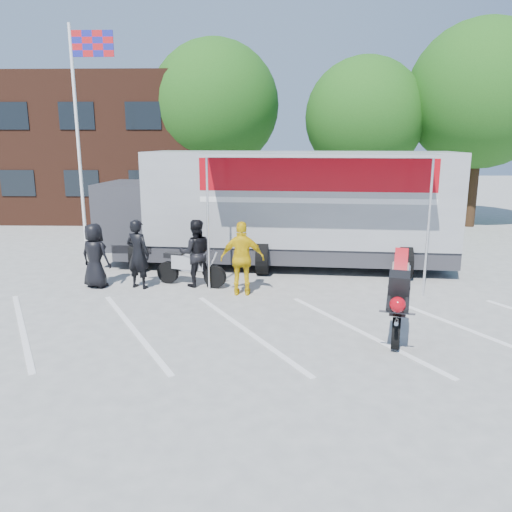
{
  "coord_description": "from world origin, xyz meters",
  "views": [
    {
      "loc": [
        0.71,
        -8.9,
        3.9
      ],
      "look_at": [
        0.38,
        2.35,
        1.3
      ],
      "focal_mm": 35.0,
      "sensor_mm": 36.0,
      "label": 1
    }
  ],
  "objects_px": {
    "flagpole": "(83,109)",
    "transporter_truck": "(282,266)",
    "tree_mid": "(364,118)",
    "tree_right": "(481,95)",
    "spectator_leather_c": "(196,253)",
    "spectator_leather_a": "(95,256)",
    "parked_motorcycle": "(191,285)",
    "spectator_leather_b": "(138,254)",
    "spectator_hivis": "(242,259)",
    "tree_left": "(215,105)",
    "stunt_bike_rider": "(396,337)"
  },
  "relations": [
    {
      "from": "flagpole",
      "to": "transporter_truck",
      "type": "xyz_separation_m",
      "value": [
        7.34,
        -3.43,
        -5.05
      ]
    },
    {
      "from": "flagpole",
      "to": "tree_mid",
      "type": "relative_size",
      "value": 1.04
    },
    {
      "from": "tree_right",
      "to": "spectator_leather_c",
      "type": "xyz_separation_m",
      "value": [
        -11.32,
        -10.23,
        -4.95
      ]
    },
    {
      "from": "spectator_leather_a",
      "to": "spectator_leather_c",
      "type": "relative_size",
      "value": 0.95
    },
    {
      "from": "spectator_leather_a",
      "to": "parked_motorcycle",
      "type": "bearing_deg",
      "value": -153.58
    },
    {
      "from": "tree_mid",
      "to": "flagpole",
      "type": "bearing_deg",
      "value": -156.03
    },
    {
      "from": "parked_motorcycle",
      "to": "flagpole",
      "type": "bearing_deg",
      "value": 57.7
    },
    {
      "from": "spectator_leather_b",
      "to": "spectator_hivis",
      "type": "height_order",
      "value": "spectator_hivis"
    },
    {
      "from": "tree_left",
      "to": "spectator_leather_b",
      "type": "height_order",
      "value": "tree_left"
    },
    {
      "from": "transporter_truck",
      "to": "spectator_leather_b",
      "type": "bearing_deg",
      "value": -142.47
    },
    {
      "from": "spectator_leather_c",
      "to": "spectator_hivis",
      "type": "xyz_separation_m",
      "value": [
        1.32,
        -0.76,
        0.03
      ]
    },
    {
      "from": "tree_left",
      "to": "tree_mid",
      "type": "distance_m",
      "value": 7.1
    },
    {
      "from": "flagpole",
      "to": "tree_right",
      "type": "bearing_deg",
      "value": 15.48
    },
    {
      "from": "spectator_leather_b",
      "to": "spectator_leather_c",
      "type": "height_order",
      "value": "spectator_leather_b"
    },
    {
      "from": "flagpole",
      "to": "stunt_bike_rider",
      "type": "height_order",
      "value": "flagpole"
    },
    {
      "from": "stunt_bike_rider",
      "to": "transporter_truck",
      "type": "bearing_deg",
      "value": 126.39
    },
    {
      "from": "flagpole",
      "to": "spectator_leather_a",
      "type": "xyz_separation_m",
      "value": [
        2.21,
        -5.92,
        -4.17
      ]
    },
    {
      "from": "flagpole",
      "to": "spectator_leather_b",
      "type": "xyz_separation_m",
      "value": [
        3.4,
        -5.96,
        -4.11
      ]
    },
    {
      "from": "flagpole",
      "to": "transporter_truck",
      "type": "bearing_deg",
      "value": -25.05
    },
    {
      "from": "tree_right",
      "to": "spectator_hivis",
      "type": "relative_size",
      "value": 4.76
    },
    {
      "from": "tree_left",
      "to": "parked_motorcycle",
      "type": "height_order",
      "value": "tree_left"
    },
    {
      "from": "parked_motorcycle",
      "to": "spectator_leather_b",
      "type": "bearing_deg",
      "value": 118.66
    },
    {
      "from": "parked_motorcycle",
      "to": "spectator_leather_b",
      "type": "xyz_separation_m",
      "value": [
        -1.37,
        -0.26,
        0.94
      ]
    },
    {
      "from": "parked_motorcycle",
      "to": "spectator_leather_c",
      "type": "distance_m",
      "value": 0.94
    },
    {
      "from": "tree_right",
      "to": "transporter_truck",
      "type": "relative_size",
      "value": 0.81
    },
    {
      "from": "tree_mid",
      "to": "spectator_leather_c",
      "type": "bearing_deg",
      "value": -120.52
    },
    {
      "from": "tree_mid",
      "to": "tree_right",
      "type": "height_order",
      "value": "tree_right"
    },
    {
      "from": "tree_right",
      "to": "tree_left",
      "type": "bearing_deg",
      "value": 172.87
    },
    {
      "from": "tree_mid",
      "to": "spectator_leather_a",
      "type": "xyz_separation_m",
      "value": [
        -9.03,
        -10.92,
        -4.07
      ]
    },
    {
      "from": "transporter_truck",
      "to": "spectator_leather_a",
      "type": "relative_size",
      "value": 6.42
    },
    {
      "from": "flagpole",
      "to": "parked_motorcycle",
      "type": "height_order",
      "value": "flagpole"
    },
    {
      "from": "tree_right",
      "to": "spectator_leather_a",
      "type": "bearing_deg",
      "value": -143.41
    },
    {
      "from": "transporter_truck",
      "to": "spectator_leather_b",
      "type": "xyz_separation_m",
      "value": [
        -3.93,
        -2.53,
        0.94
      ]
    },
    {
      "from": "tree_left",
      "to": "spectator_hivis",
      "type": "relative_size",
      "value": 4.51
    },
    {
      "from": "tree_right",
      "to": "spectator_leather_c",
      "type": "bearing_deg",
      "value": -137.91
    },
    {
      "from": "spectator_leather_a",
      "to": "spectator_leather_c",
      "type": "bearing_deg",
      "value": -154.51
    },
    {
      "from": "tree_left",
      "to": "spectator_leather_c",
      "type": "distance_m",
      "value": 12.63
    },
    {
      "from": "spectator_leather_a",
      "to": "spectator_leather_c",
      "type": "xyz_separation_m",
      "value": [
        2.71,
        0.19,
        0.04
      ]
    },
    {
      "from": "spectator_leather_b",
      "to": "spectator_leather_c",
      "type": "bearing_deg",
      "value": -149.58
    },
    {
      "from": "flagpole",
      "to": "spectator_hivis",
      "type": "height_order",
      "value": "flagpole"
    },
    {
      "from": "spectator_leather_b",
      "to": "spectator_leather_a",
      "type": "bearing_deg",
      "value": 19.67
    },
    {
      "from": "tree_left",
      "to": "parked_motorcycle",
      "type": "relative_size",
      "value": 4.12
    },
    {
      "from": "tree_left",
      "to": "transporter_truck",
      "type": "relative_size",
      "value": 0.77
    },
    {
      "from": "parked_motorcycle",
      "to": "spectator_leather_a",
      "type": "relative_size",
      "value": 1.19
    },
    {
      "from": "parked_motorcycle",
      "to": "stunt_bike_rider",
      "type": "relative_size",
      "value": 1.03
    },
    {
      "from": "spectator_leather_a",
      "to": "spectator_hivis",
      "type": "bearing_deg",
      "value": -166.53
    },
    {
      "from": "parked_motorcycle",
      "to": "spectator_leather_c",
      "type": "bearing_deg",
      "value": -84.05
    },
    {
      "from": "transporter_truck",
      "to": "tree_right",
      "type": "bearing_deg",
      "value": 46.44
    },
    {
      "from": "tree_mid",
      "to": "stunt_bike_rider",
      "type": "distance_m",
      "value": 15.2
    },
    {
      "from": "tree_mid",
      "to": "stunt_bike_rider",
      "type": "xyz_separation_m",
      "value": [
        -1.71,
        -14.27,
        -4.94
      ]
    }
  ]
}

